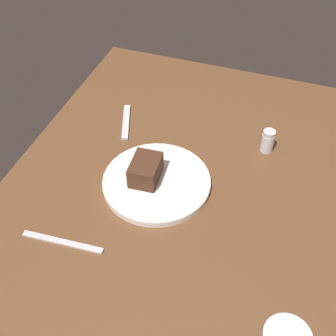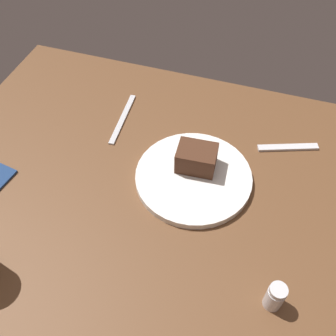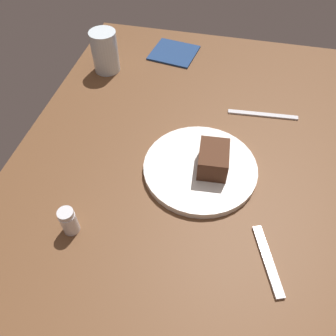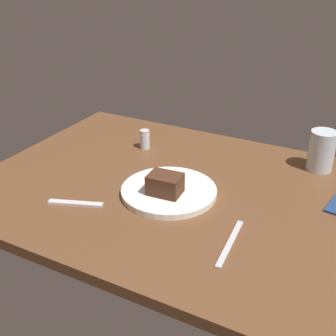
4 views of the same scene
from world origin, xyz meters
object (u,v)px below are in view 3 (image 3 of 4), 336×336
chocolate_cake_slice (213,159)px  dessert_plate (200,168)px  butter_knife (263,115)px  water_glass (105,52)px  salt_shaker (69,221)px  folded_napkin (174,53)px  dessert_spoon (268,260)px

chocolate_cake_slice → dessert_plate: bearing=94.7°
butter_knife → water_glass: bearing=163.0°
chocolate_cake_slice → butter_knife: (23.07, -10.99, -4.28)cm
salt_shaker → water_glass: (56.06, 11.71, 3.03)cm
water_glass → folded_napkin: 23.74cm
chocolate_cake_slice → butter_knife: size_ratio=0.47×
water_glass → dessert_spoon: bearing=-136.2°
chocolate_cake_slice → dessert_spoon: (-19.98, -13.94, -4.18)cm
chocolate_cake_slice → folded_napkin: 51.71cm
folded_napkin → dessert_spoon: bearing=-153.8°
dessert_plate → water_glass: water_glass is taller
folded_napkin → chocolate_cake_slice: bearing=-157.9°
dessert_plate → butter_knife: (23.29, -13.73, -0.61)cm
dessert_spoon → water_glass: bearing=23.6°
salt_shaker → dessert_spoon: (1.83, -40.23, -2.91)cm
salt_shaker → chocolate_cake_slice: bearing=-50.3°
salt_shaker → butter_knife: size_ratio=0.35×
chocolate_cake_slice → butter_knife: chocolate_cake_slice is taller
dessert_spoon → salt_shaker: bearing=72.4°
dessert_plate → water_glass: 49.60cm
salt_shaker → folded_napkin: (69.56, -6.88, -2.96)cm
butter_knife → salt_shaker: bearing=-133.9°
butter_knife → dessert_plate: bearing=-124.7°
dessert_plate → chocolate_cake_slice: (0.23, -2.74, 3.67)cm
chocolate_cake_slice → salt_shaker: (-21.81, 26.28, -1.28)cm
folded_napkin → butter_knife: bearing=-129.1°
dessert_spoon → folded_napkin: 75.49cm
dessert_spoon → butter_knife: size_ratio=0.79×
water_glass → chocolate_cake_slice: bearing=-132.0°
salt_shaker → dessert_spoon: bearing=-87.4°
chocolate_cake_slice → water_glass: (34.25, 37.99, 1.75)cm
dessert_plate → water_glass: size_ratio=2.14×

